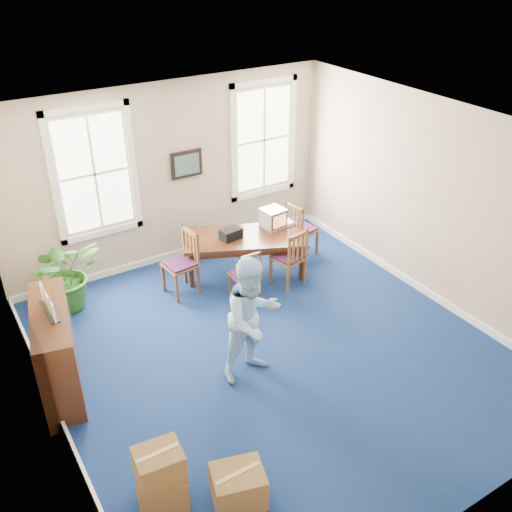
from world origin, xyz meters
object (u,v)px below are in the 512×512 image
crt_tv (273,218)px  man (253,319)px  potted_plant (66,274)px  cardboard_boxes (174,462)px  chair_near_left (244,274)px  conference_table (245,254)px  credenza (56,347)px

crt_tv → man: size_ratio=0.23×
potted_plant → cardboard_boxes: size_ratio=0.86×
potted_plant → man: bearing=-60.2°
chair_near_left → man: 1.85m
crt_tv → man: man is taller
conference_table → cardboard_boxes: cardboard_boxes is taller
credenza → potted_plant: bearing=81.9°
conference_table → credenza: credenza is taller
credenza → man: bearing=-14.6°
crt_tv → cardboard_boxes: size_ratio=0.29×
chair_near_left → potted_plant: size_ratio=0.77×
chair_near_left → credenza: (-3.11, -0.49, 0.17)m
potted_plant → cardboard_boxes: (-0.03, -4.05, -0.20)m
crt_tv → chair_near_left: size_ratio=0.44×
chair_near_left → man: size_ratio=0.52×
crt_tv → man: (-1.87, -2.36, 0.01)m
crt_tv → credenza: credenza is taller
crt_tv → cardboard_boxes: bearing=-140.9°
conference_table → crt_tv: size_ratio=5.11×
crt_tv → chair_near_left: crt_tv is taller
credenza → cardboard_boxes: size_ratio=1.16×
chair_near_left → cardboard_boxes: bearing=50.0°
conference_table → man: bearing=-93.7°
cardboard_boxes → man: bearing=34.4°
chair_near_left → potted_plant: potted_plant is taller
conference_table → man: size_ratio=1.17×
chair_near_left → man: bearing=65.0°
crt_tv → chair_near_left: 1.36m
credenza → potted_plant: (0.63, 1.78, -0.03)m
conference_table → chair_near_left: bearing=-96.2°
crt_tv → chair_near_left: bearing=-149.5°
chair_near_left → credenza: bearing=11.2°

